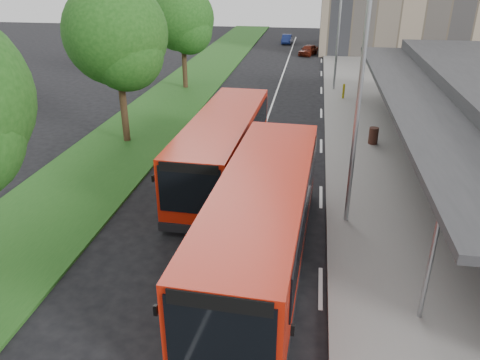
# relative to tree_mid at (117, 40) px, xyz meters

# --- Properties ---
(ground) EXTENTS (120.00, 120.00, 0.00)m
(ground) POSITION_rel_tree_mid_xyz_m (7.01, -9.05, -5.28)
(ground) COLOR black
(ground) RESTS_ON ground
(pavement) EXTENTS (5.00, 80.00, 0.15)m
(pavement) POSITION_rel_tree_mid_xyz_m (13.01, 10.95, -5.20)
(pavement) COLOR slate
(pavement) RESTS_ON ground
(grass_verge) EXTENTS (5.00, 80.00, 0.10)m
(grass_verge) POSITION_rel_tree_mid_xyz_m (0.01, 10.95, -5.23)
(grass_verge) COLOR #1E4F19
(grass_verge) RESTS_ON ground
(lane_centre_line) EXTENTS (0.12, 70.00, 0.01)m
(lane_centre_line) POSITION_rel_tree_mid_xyz_m (7.01, 5.95, -5.27)
(lane_centre_line) COLOR silver
(lane_centre_line) RESTS_ON ground
(kerb_dashes) EXTENTS (0.12, 56.00, 0.01)m
(kerb_dashes) POSITION_rel_tree_mid_xyz_m (10.31, 9.95, -5.27)
(kerb_dashes) COLOR silver
(kerb_dashes) RESTS_ON ground
(tree_mid) EXTENTS (5.09, 5.09, 8.17)m
(tree_mid) POSITION_rel_tree_mid_xyz_m (0.00, 0.00, 0.00)
(tree_mid) COLOR #301D13
(tree_mid) RESTS_ON ground
(tree_far) EXTENTS (4.62, 4.62, 7.42)m
(tree_far) POSITION_rel_tree_mid_xyz_m (0.00, 12.00, -0.49)
(tree_far) COLOR #301D13
(tree_far) RESTS_ON ground
(lamp_post_near) EXTENTS (1.44, 0.28, 8.00)m
(lamp_post_near) POSITION_rel_tree_mid_xyz_m (11.13, -7.05, -0.56)
(lamp_post_near) COLOR #919599
(lamp_post_near) RESTS_ON pavement
(lamp_post_far) EXTENTS (1.44, 0.28, 8.00)m
(lamp_post_far) POSITION_rel_tree_mid_xyz_m (11.13, 12.95, -0.56)
(lamp_post_far) COLOR #919599
(lamp_post_far) RESTS_ON pavement
(bus_main) EXTENTS (3.22, 10.82, 3.03)m
(bus_main) POSITION_rel_tree_mid_xyz_m (8.45, -10.22, -3.72)
(bus_main) COLOR #AB1909
(bus_main) RESTS_ON ground
(bus_second) EXTENTS (2.93, 10.23, 2.87)m
(bus_second) POSITION_rel_tree_mid_xyz_m (6.05, -3.98, -3.80)
(bus_second) COLOR #AB1909
(bus_second) RESTS_ON ground
(litter_bin) EXTENTS (0.52, 0.52, 0.87)m
(litter_bin) POSITION_rel_tree_mid_xyz_m (12.96, 1.33, -4.70)
(litter_bin) COLOR #3B2018
(litter_bin) RESTS_ON pavement
(bollard) EXTENTS (0.21, 0.21, 1.00)m
(bollard) POSITION_rel_tree_mid_xyz_m (11.80, 10.34, -4.63)
(bollard) COLOR yellow
(bollard) RESTS_ON pavement
(car_near) EXTENTS (2.27, 3.39, 1.07)m
(car_near) POSITION_rel_tree_mid_xyz_m (8.92, 27.93, -4.74)
(car_near) COLOR #51160B
(car_near) RESTS_ON ground
(car_far) EXTENTS (1.14, 3.12, 1.02)m
(car_far) POSITION_rel_tree_mid_xyz_m (6.18, 35.47, -4.77)
(car_far) COLOR navy
(car_far) RESTS_ON ground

